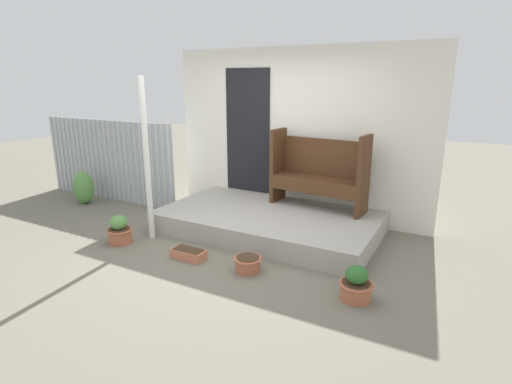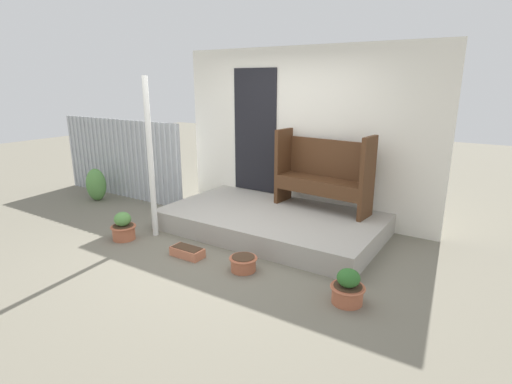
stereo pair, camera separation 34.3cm
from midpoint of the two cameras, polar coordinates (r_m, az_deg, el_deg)
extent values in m
plane|color=#706B5B|center=(5.20, -2.41, -8.19)|extent=(24.00, 24.00, 0.00)
cube|color=#A8A399|center=(5.75, 3.94, -4.28)|extent=(3.05, 1.75, 0.28)
cube|color=white|center=(6.27, 8.16, 8.15)|extent=(4.25, 0.06, 2.60)
cube|color=black|center=(6.63, 1.35, 8.65)|extent=(0.80, 0.02, 2.00)
cube|color=#ADB2B7|center=(7.73, -17.64, 4.58)|extent=(3.01, 0.02, 1.43)
cylinder|color=silver|center=(8.87, -23.79, 5.32)|extent=(0.04, 0.04, 1.43)
cylinder|color=silver|center=(8.77, -23.34, 5.27)|extent=(0.04, 0.04, 1.43)
cylinder|color=silver|center=(8.67, -22.89, 5.21)|extent=(0.04, 0.04, 1.43)
cylinder|color=silver|center=(8.57, -22.43, 5.15)|extent=(0.04, 0.04, 1.43)
cylinder|color=silver|center=(8.47, -21.96, 5.09)|extent=(0.04, 0.04, 1.43)
cylinder|color=silver|center=(8.38, -21.47, 5.03)|extent=(0.04, 0.04, 1.43)
cylinder|color=silver|center=(8.28, -20.98, 4.97)|extent=(0.04, 0.04, 1.43)
cylinder|color=silver|center=(8.19, -20.47, 4.91)|extent=(0.04, 0.04, 1.43)
cylinder|color=silver|center=(8.09, -19.95, 4.84)|extent=(0.04, 0.04, 1.43)
cylinder|color=silver|center=(8.00, -19.42, 4.77)|extent=(0.04, 0.04, 1.43)
cylinder|color=silver|center=(7.90, -18.88, 4.70)|extent=(0.04, 0.04, 1.43)
cylinder|color=silver|center=(7.81, -18.32, 4.63)|extent=(0.04, 0.04, 1.43)
cylinder|color=silver|center=(7.72, -17.75, 4.56)|extent=(0.04, 0.04, 1.43)
cylinder|color=silver|center=(7.63, -17.17, 4.48)|extent=(0.04, 0.04, 1.43)
cylinder|color=silver|center=(7.54, -16.57, 4.40)|extent=(0.04, 0.04, 1.43)
cylinder|color=silver|center=(7.45, -15.96, 4.32)|extent=(0.04, 0.04, 1.43)
cylinder|color=silver|center=(7.36, -15.33, 4.24)|extent=(0.04, 0.04, 1.43)
cylinder|color=silver|center=(7.27, -14.69, 4.15)|extent=(0.04, 0.04, 1.43)
cylinder|color=silver|center=(7.19, -14.04, 4.06)|extent=(0.04, 0.04, 1.43)
cylinder|color=silver|center=(7.10, -13.36, 3.97)|extent=(0.04, 0.04, 1.43)
cylinder|color=silver|center=(7.01, -12.68, 3.88)|extent=(0.04, 0.04, 1.43)
cylinder|color=silver|center=(6.93, -11.97, 3.78)|extent=(0.04, 0.04, 1.43)
cylinder|color=silver|center=(6.85, -11.25, 3.68)|extent=(0.04, 0.04, 1.43)
cylinder|color=silver|center=(6.77, -10.51, 3.58)|extent=(0.04, 0.04, 1.43)
cylinder|color=silver|center=(6.69, -9.75, 3.47)|extent=(0.04, 0.04, 1.43)
cylinder|color=white|center=(5.49, -13.13, 4.55)|extent=(0.08, 0.08, 2.16)
cube|color=#4C2D19|center=(6.14, 5.55, 3.77)|extent=(0.10, 0.40, 1.12)
cube|color=#4C2D19|center=(5.55, 17.34, 1.86)|extent=(0.10, 0.40, 1.12)
cube|color=#4C2D19|center=(5.84, 11.08, 1.66)|extent=(1.32, 0.52, 0.04)
cube|color=#4C2D19|center=(5.71, 10.17, 0.31)|extent=(1.29, 0.15, 0.16)
cube|color=#4C2D19|center=(5.94, 12.03, 4.72)|extent=(1.29, 0.16, 0.55)
cylinder|color=#B26042|center=(5.71, -16.74, -5.58)|extent=(0.30, 0.30, 0.19)
torus|color=#B26042|center=(5.68, -16.80, -4.77)|extent=(0.34, 0.34, 0.02)
cylinder|color=#422D1E|center=(5.67, -16.82, -4.62)|extent=(0.28, 0.28, 0.01)
ellipsoid|color=#599347|center=(5.64, -16.89, -3.74)|extent=(0.23, 0.23, 0.19)
cylinder|color=#B26042|center=(4.61, 0.34, -10.26)|extent=(0.28, 0.28, 0.16)
torus|color=#B26042|center=(4.58, 0.34, -9.47)|extent=(0.33, 0.33, 0.02)
cylinder|color=#422D1E|center=(4.58, 0.34, -9.29)|extent=(0.26, 0.26, 0.01)
cylinder|color=#B26042|center=(4.14, 15.32, -13.97)|extent=(0.30, 0.30, 0.18)
torus|color=#B26042|center=(4.10, 15.40, -13.03)|extent=(0.34, 0.34, 0.02)
cylinder|color=#422D1E|center=(4.09, 15.42, -12.83)|extent=(0.28, 0.28, 0.01)
ellipsoid|color=#2D6628|center=(4.06, 15.51, -11.78)|extent=(0.23, 0.23, 0.18)
cube|color=#C67251|center=(5.01, -7.83, -8.53)|extent=(0.42, 0.20, 0.11)
cube|color=#422D1E|center=(4.99, -7.86, -7.90)|extent=(0.37, 0.17, 0.01)
ellipsoid|color=#599347|center=(7.69, -20.70, 0.99)|extent=(0.37, 0.33, 0.58)
camera|label=1|loc=(0.17, -88.05, 0.54)|focal=28.00mm
camera|label=2|loc=(0.17, 91.95, -0.54)|focal=28.00mm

